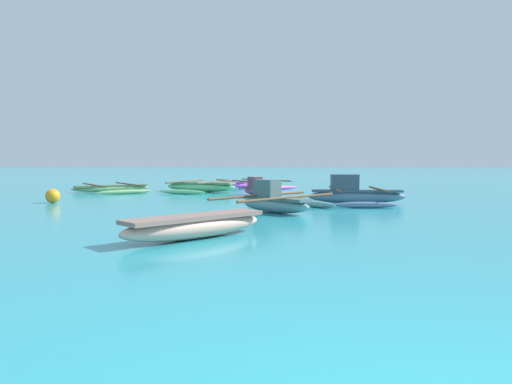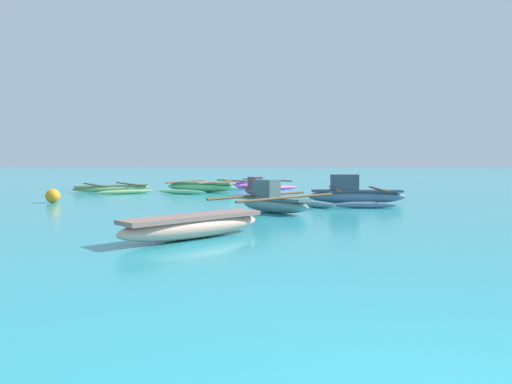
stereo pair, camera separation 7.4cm
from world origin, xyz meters
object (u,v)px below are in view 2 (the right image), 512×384
moored_boat_4 (194,225)px  moored_boat_6 (273,202)px  moored_boat_0 (112,188)px  moored_boat_1 (355,194)px  moored_boat_5 (253,184)px  mooring_buoy_0 (53,196)px  moored_boat_3 (258,189)px  moored_boat_2 (201,187)px

moored_boat_4 → moored_boat_6: (1.47, 4.38, 0.06)m
moored_boat_0 → moored_boat_1: (10.61, -6.09, 0.16)m
moored_boat_4 → moored_boat_5: (0.33, 16.56, -0.04)m
moored_boat_0 → mooring_buoy_0: mooring_buoy_0 is taller
moored_boat_0 → moored_boat_6: bearing=-83.8°
moored_boat_0 → moored_boat_5: (6.69, 3.21, 0.04)m
moored_boat_3 → moored_boat_6: 6.30m
moored_boat_2 → moored_boat_1: bearing=-23.2°
moored_boat_0 → moored_boat_3: size_ratio=2.41×
moored_boat_4 → moored_boat_5: bearing=43.1°
moored_boat_0 → mooring_buoy_0: (0.12, -6.17, 0.08)m
moored_boat_0 → moored_boat_3: (7.18, -2.71, 0.11)m
moored_boat_0 → moored_boat_4: bearing=-99.5°
moored_boat_3 → moored_boat_6: bearing=-26.4°
moored_boat_1 → moored_boat_2: size_ratio=0.79×
moored_boat_3 → mooring_buoy_0: 7.86m
moored_boat_1 → mooring_buoy_0: bearing=-178.9°
moored_boat_0 → moored_boat_1: bearing=-64.8°
moored_boat_4 → moored_boat_6: size_ratio=0.67×
moored_boat_3 → moored_boat_1: bearing=13.0°
moored_boat_3 → moored_boat_4: 10.68m
moored_boat_6 → moored_boat_0: bearing=173.1°
moored_boat_0 → moored_boat_4: (6.36, -13.35, 0.08)m
moored_boat_4 → moored_boat_5: 16.57m
moored_boat_2 → moored_boat_5: (2.35, 3.29, -0.04)m
moored_boat_4 → moored_boat_2: bearing=52.9°
moored_boat_1 → moored_boat_6: bearing=-133.3°
moored_boat_0 → moored_boat_3: moored_boat_3 is taller
moored_boat_4 → mooring_buoy_0: size_ratio=5.51×
moored_boat_1 → moored_boat_5: (-3.91, 9.30, -0.12)m
moored_boat_0 → moored_boat_1: 12.23m
moored_boat_0 → moored_boat_6: size_ratio=1.28×
moored_boat_5 → mooring_buoy_0: size_ratio=10.25×
moored_boat_3 → moored_boat_0: bearing=-143.1°
moored_boat_0 → moored_boat_1: size_ratio=1.56×
moored_boat_4 → mooring_buoy_0: 9.52m
moored_boat_5 → moored_boat_2: bearing=-167.8°
moored_boat_0 → mooring_buoy_0: size_ratio=10.56×
moored_boat_2 → moored_boat_0: bearing=-160.4°
moored_boat_1 → mooring_buoy_0: (-10.48, -0.08, -0.08)m
moored_boat_4 → mooring_buoy_0: bearing=85.2°
moored_boat_0 → moored_boat_2: size_ratio=1.22×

